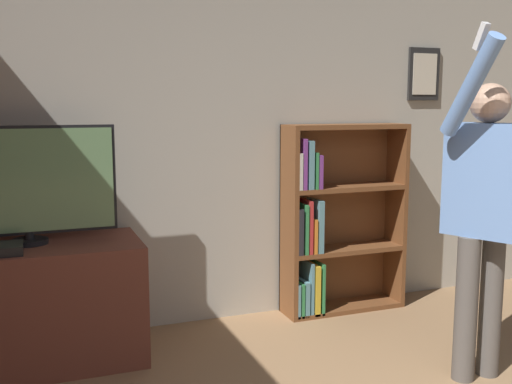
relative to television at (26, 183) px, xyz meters
name	(u,v)px	position (x,y,z in m)	size (l,w,h in m)	color
wall_back	(225,139)	(1.38, 0.36, 0.22)	(6.15, 0.09, 2.70)	#B2AD9E
tv_ledge	(33,305)	(0.00, -0.04, -0.75)	(1.31, 0.65, 0.76)	brown
television	(26,183)	(0.00, 0.00, 0.00)	(1.06, 0.22, 0.72)	black
game_console	(3,249)	(-0.14, -0.20, -0.35)	(0.21, 0.22, 0.06)	black
bookshelf	(331,223)	(2.18, 0.18, -0.43)	(0.97, 0.28, 1.46)	brown
person	(485,203)	(2.44, -1.17, -0.09)	(0.57, 0.56, 2.02)	#56514C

